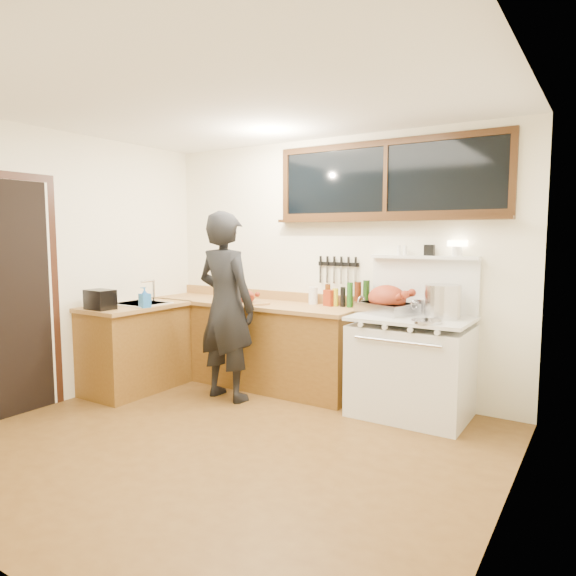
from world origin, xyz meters
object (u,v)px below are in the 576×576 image
Objects in this scene: vintage_stove at (411,364)px; cutting_board at (246,298)px; roast_turkey at (388,302)px; man at (226,306)px.

cutting_board is (-1.75, -0.11, 0.49)m from vintage_stove.
cutting_board is 0.91× the size of roast_turkey.
vintage_stove is at bearing -10.36° from roast_turkey.
roast_turkey is at bearing 169.64° from vintage_stove.
man is at bearing -159.25° from roast_turkey.
cutting_board is at bearing -176.28° from vintage_stove.
vintage_stove reaches higher than cutting_board.
roast_turkey reaches higher than cutting_board.
man is 3.14× the size of roast_turkey.
cutting_board is at bearing -173.90° from roast_turkey.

